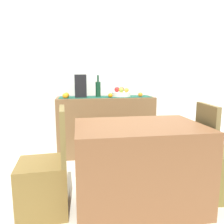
% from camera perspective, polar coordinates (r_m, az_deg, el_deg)
% --- Properties ---
extents(ground_plane, '(6.40, 6.40, 0.02)m').
position_cam_1_polar(ground_plane, '(2.52, 0.25, -18.10)').
color(ground_plane, beige).
rests_on(ground_plane, ground).
extents(room_wall_rear, '(6.40, 0.06, 2.70)m').
position_cam_1_polar(room_wall_rear, '(3.41, -3.01, 12.75)').
color(room_wall_rear, silver).
rests_on(room_wall_rear, ground).
extents(sideboard_console, '(1.39, 0.42, 0.85)m').
position_cam_1_polar(sideboard_console, '(3.24, -1.63, -3.59)').
color(sideboard_console, brown).
rests_on(sideboard_console, ground).
extents(table_runner, '(1.30, 0.32, 0.01)m').
position_cam_1_polar(table_runner, '(3.17, -1.67, 3.95)').
color(table_runner, '#174B39').
rests_on(table_runner, sideboard_console).
extents(fruit_bowl, '(0.27, 0.27, 0.06)m').
position_cam_1_polar(fruit_bowl, '(3.20, 2.38, 4.62)').
color(fruit_bowl, white).
rests_on(fruit_bowl, table_runner).
extents(apple_rear, '(0.08, 0.08, 0.08)m').
position_cam_1_polar(apple_rear, '(3.21, 2.49, 5.88)').
color(apple_rear, '#B3352B').
rests_on(apple_rear, fruit_bowl).
extents(apple_front, '(0.07, 0.07, 0.07)m').
position_cam_1_polar(apple_front, '(3.23, 1.29, 5.88)').
color(apple_front, red).
rests_on(apple_front, fruit_bowl).
extents(apple_upper, '(0.07, 0.07, 0.07)m').
position_cam_1_polar(apple_upper, '(3.13, 2.41, 5.73)').
color(apple_upper, '#97AC3B').
rests_on(apple_upper, fruit_bowl).
extents(apple_left, '(0.06, 0.06, 0.06)m').
position_cam_1_polar(apple_left, '(3.15, 3.80, 5.68)').
color(apple_left, gold).
rests_on(apple_left, fruit_bowl).
extents(wine_bottle, '(0.07, 0.07, 0.31)m').
position_cam_1_polar(wine_bottle, '(3.15, -3.62, 5.98)').
color(wine_bottle, '#123C24').
rests_on(wine_bottle, sideboard_console).
extents(coffee_maker, '(0.16, 0.18, 0.32)m').
position_cam_1_polar(coffee_maker, '(3.13, -8.16, 6.67)').
color(coffee_maker, black).
rests_on(coffee_maker, sideboard_console).
extents(orange_loose_far, '(0.06, 0.06, 0.06)m').
position_cam_1_polar(orange_loose_far, '(3.20, 7.34, 4.46)').
color(orange_loose_far, orange).
rests_on(orange_loose_far, sideboard_console).
extents(orange_loose_mid, '(0.07, 0.07, 0.07)m').
position_cam_1_polar(orange_loose_mid, '(3.10, -11.73, 4.27)').
color(orange_loose_mid, orange).
rests_on(orange_loose_mid, sideboard_console).
extents(orange_loose_end, '(0.08, 0.08, 0.08)m').
position_cam_1_polar(orange_loose_end, '(3.02, -12.01, 4.12)').
color(orange_loose_end, orange).
rests_on(orange_loose_end, sideboard_console).
extents(orange_loose_near_bowl, '(0.06, 0.06, 0.06)m').
position_cam_1_polar(orange_loose_near_bowl, '(3.06, -0.43, 4.31)').
color(orange_loose_near_bowl, orange).
rests_on(orange_loose_near_bowl, sideboard_console).
extents(dining_table, '(1.10, 0.74, 0.74)m').
position_cam_1_polar(dining_table, '(2.04, 6.82, -13.42)').
color(dining_table, brown).
rests_on(dining_table, ground).
extents(chair_near_window, '(0.42, 0.42, 0.90)m').
position_cam_1_polar(chair_near_window, '(2.03, -17.00, -17.05)').
color(chair_near_window, brown).
rests_on(chair_near_window, ground).
extents(chair_by_corner, '(0.44, 0.44, 0.90)m').
position_cam_1_polar(chair_by_corner, '(2.42, 26.19, -13.23)').
color(chair_by_corner, brown).
rests_on(chair_by_corner, ground).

